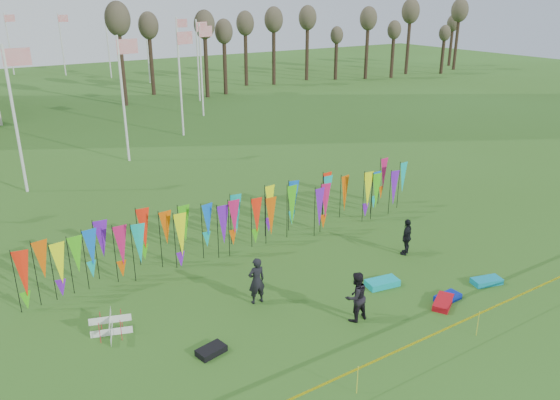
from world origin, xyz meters
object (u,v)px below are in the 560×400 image
box_kite (111,326)px  kite_bag_turquoise (382,283)px  person_left (257,281)px  person_right (407,237)px  kite_bag_blue (448,297)px  kite_bag_red (443,302)px  kite_bag_black (211,351)px  kite_bag_teal (487,281)px  person_mid (356,297)px

box_kite → kite_bag_turquoise: (9.60, -2.34, -0.25)m
person_left → person_right: person_left is taller
kite_bag_blue → kite_bag_red: size_ratio=0.83×
box_kite → kite_bag_red: bearing=-23.4°
kite_bag_black → kite_bag_teal: kite_bag_teal is taller
kite_bag_red → kite_bag_teal: size_ratio=1.04×
box_kite → person_right: bearing=-3.9°
box_kite → person_mid: person_mid is taller
kite_bag_black → kite_bag_teal: (10.77, -1.79, 0.00)m
kite_bag_red → kite_bag_teal: (2.59, 0.16, -0.00)m
person_left → kite_bag_blue: (5.89, -3.60, -0.78)m
person_mid → kite_bag_turquoise: 2.75m
kite_bag_black → kite_bag_teal: 10.91m
kite_bag_turquoise → kite_bag_red: size_ratio=1.05×
kite_bag_red → kite_bag_black: bearing=166.6°
person_right → person_mid: bearing=0.6°
person_mid → kite_bag_red: size_ratio=1.50×
person_right → kite_bag_red: 4.17m
person_left → kite_bag_black: person_left is taller
person_right → kite_bag_turquoise: bearing=1.5°
box_kite → person_right: (12.30, -0.85, 0.42)m
person_right → kite_bag_teal: bearing=74.9°
kite_bag_red → kite_bag_teal: bearing=3.5°
box_kite → person_left: bearing=-8.9°
person_mid → kite_bag_teal: (5.83, -0.84, -0.78)m
kite_bag_turquoise → kite_bag_blue: 2.42m
person_right → kite_bag_turquoise: (-2.70, -1.49, -0.67)m
person_mid → kite_bag_red: person_mid is taller
person_left → kite_bag_teal: bearing=159.5°
box_kite → kite_bag_turquoise: 9.88m
person_mid → kite_bag_black: size_ratio=1.99×
kite_bag_blue → kite_bag_black: bearing=168.2°
kite_bag_turquoise → kite_bag_black: bearing=-178.1°
person_right → kite_bag_turquoise: 3.16m
person_mid → kite_bag_turquoise: size_ratio=1.43×
kite_bag_turquoise → kite_bag_blue: kite_bag_turquoise is taller
box_kite → kite_bag_teal: box_kite is taller
kite_bag_black → person_right: bearing=9.9°
person_right → kite_bag_blue: bearing=40.8°
person_mid → kite_bag_blue: size_ratio=1.82×
person_left → kite_bag_teal: (8.07, -3.60, -0.77)m
kite_bag_blue → person_right: bearing=68.2°
kite_bag_blue → kite_bag_black: size_ratio=1.09×
kite_bag_turquoise → kite_bag_teal: size_ratio=1.10×
kite_bag_red → person_mid: bearing=162.8°
person_left → kite_bag_black: 3.34m
person_left → kite_bag_black: size_ratio=1.97×
person_mid → kite_bag_red: (3.24, -1.00, -0.78)m
person_mid → person_right: bearing=-152.3°
kite_bag_turquoise → kite_bag_teal: 4.02m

